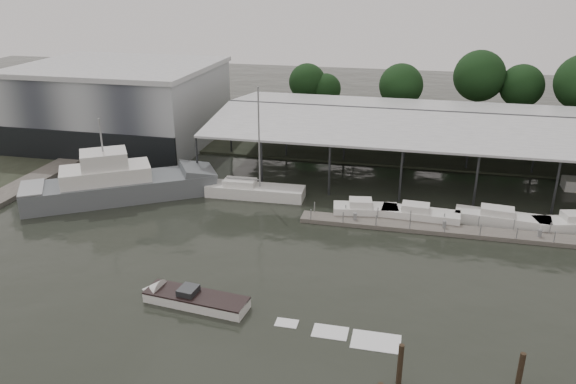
# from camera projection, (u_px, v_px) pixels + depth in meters

# --- Properties ---
(ground) EXTENTS (200.00, 200.00, 0.00)m
(ground) POSITION_uv_depth(u_px,v_px,m) (264.00, 268.00, 44.32)
(ground) COLOR black
(ground) RESTS_ON ground
(land_strip_far) EXTENTS (140.00, 30.00, 0.30)m
(land_strip_far) POSITION_uv_depth(u_px,v_px,m) (339.00, 130.00, 82.36)
(land_strip_far) COLOR #32382A
(land_strip_far) RESTS_ON ground
(land_strip_west) EXTENTS (20.00, 40.00, 0.30)m
(land_strip_west) POSITION_uv_depth(u_px,v_px,m) (49.00, 135.00, 79.84)
(land_strip_west) COLOR #32382A
(land_strip_west) RESTS_ON ground
(storage_warehouse) EXTENTS (24.50, 20.50, 10.50)m
(storage_warehouse) POSITION_uv_depth(u_px,v_px,m) (121.00, 103.00, 75.38)
(storage_warehouse) COLOR #A0A7AB
(storage_warehouse) RESTS_ON ground
(covered_boat_shed) EXTENTS (58.24, 24.00, 6.96)m
(covered_boat_shed) POSITION_uv_depth(u_px,v_px,m) (472.00, 119.00, 63.90)
(covered_boat_shed) COLOR silver
(covered_boat_shed) RESTS_ON ground
(trawler_dock) EXTENTS (3.00, 18.00, 0.50)m
(trawler_dock) POSITION_uv_depth(u_px,v_px,m) (40.00, 177.00, 63.19)
(trawler_dock) COLOR #6A665D
(trawler_dock) RESTS_ON ground
(floating_dock) EXTENTS (28.00, 2.00, 1.40)m
(floating_dock) POSITION_uv_depth(u_px,v_px,m) (455.00, 231.00, 50.17)
(floating_dock) COLOR #6A665D
(floating_dock) RESTS_ON ground
(grey_trawler) EXTENTS (18.67, 14.14, 8.84)m
(grey_trawler) POSITION_uv_depth(u_px,v_px,m) (120.00, 184.00, 57.27)
(grey_trawler) COLOR #585E61
(grey_trawler) RESTS_ON ground
(white_sailboat) EXTENTS (10.24, 2.87, 11.69)m
(white_sailboat) POSITION_uv_depth(u_px,v_px,m) (254.00, 191.00, 58.06)
(white_sailboat) COLOR white
(white_sailboat) RESTS_ON ground
(speedboat_underway) EXTENTS (19.12, 4.18, 2.00)m
(speedboat_underway) POSITION_uv_depth(u_px,v_px,m) (188.00, 298.00, 39.46)
(speedboat_underway) COLOR white
(speedboat_underway) RESTS_ON ground
(moored_cruiser_0) EXTENTS (6.32, 3.07, 1.70)m
(moored_cruiser_0) POSITION_uv_depth(u_px,v_px,m) (365.00, 210.00, 53.52)
(moored_cruiser_0) COLOR white
(moored_cruiser_0) RESTS_ON ground
(moored_cruiser_1) EXTENTS (7.28, 2.64, 1.70)m
(moored_cruiser_1) POSITION_uv_depth(u_px,v_px,m) (420.00, 215.00, 52.45)
(moored_cruiser_1) COLOR white
(moored_cruiser_1) RESTS_ON ground
(moored_cruiser_2) EXTENTS (8.53, 3.14, 1.70)m
(moored_cruiser_2) POSITION_uv_depth(u_px,v_px,m) (501.00, 218.00, 51.65)
(moored_cruiser_2) COLOR white
(moored_cruiser_2) RESTS_ON ground
(horizon_tree_line) EXTENTS (66.76, 11.10, 11.57)m
(horizon_tree_line) POSITION_uv_depth(u_px,v_px,m) (507.00, 86.00, 80.36)
(horizon_tree_line) COLOR black
(horizon_tree_line) RESTS_ON ground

